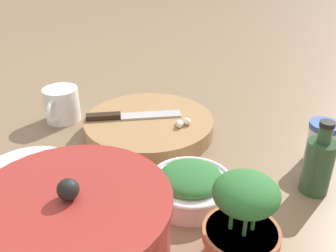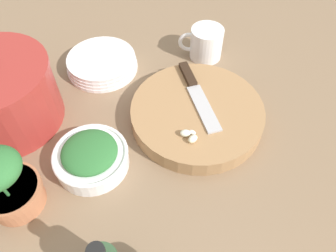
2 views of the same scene
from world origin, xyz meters
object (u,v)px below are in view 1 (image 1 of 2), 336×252
object	(u,v)px
cutting_board	(149,126)
oil_bottle	(318,165)
chef_knife	(128,116)
potted_herb	(242,226)
herb_bowl	(190,185)
coffee_mug	(62,105)
spice_jar	(322,143)
stock_pot	(77,244)
plate_stack	(30,179)
garlic_cloves	(182,123)

from	to	relation	value
cutting_board	oil_bottle	size ratio (longest dim) A/B	2.09
chef_knife	cutting_board	bearing A→B (deg)	75.69
cutting_board	potted_herb	world-z (taller)	potted_herb
herb_bowl	coffee_mug	bearing A→B (deg)	-51.92
spice_jar	oil_bottle	distance (m)	0.11
herb_bowl	stock_pot	distance (m)	0.26
stock_pot	herb_bowl	bearing A→B (deg)	-136.95
coffee_mug	plate_stack	bearing A→B (deg)	85.20
spice_jar	potted_herb	world-z (taller)	potted_herb
spice_jar	plate_stack	world-z (taller)	spice_jar
plate_stack	coffee_mug	bearing A→B (deg)	-94.80
chef_knife	stock_pot	distance (m)	0.45
oil_bottle	garlic_cloves	bearing A→B (deg)	-43.86
chef_knife	garlic_cloves	size ratio (longest dim) A/B	5.36
plate_stack	oil_bottle	bearing A→B (deg)	172.58
plate_stack	stock_pot	size ratio (longest dim) A/B	0.74
spice_jar	stock_pot	size ratio (longest dim) A/B	0.36
spice_jar	stock_pot	world-z (taller)	stock_pot
herb_bowl	stock_pot	size ratio (longest dim) A/B	0.62
plate_stack	stock_pot	distance (m)	0.28
garlic_cloves	spice_jar	bearing A→B (deg)	156.61
coffee_mug	stock_pot	xyz separation A→B (m)	(-0.10, 0.53, 0.03)
stock_pot	garlic_cloves	bearing A→B (deg)	-117.58
spice_jar	coffee_mug	bearing A→B (deg)	-24.71
spice_jar	plate_stack	size ratio (longest dim) A/B	0.49
cutting_board	coffee_mug	bearing A→B (deg)	-24.15
cutting_board	coffee_mug	size ratio (longest dim) A/B	2.60
spice_jar	coffee_mug	size ratio (longest dim) A/B	0.78
spice_jar	coffee_mug	xyz separation A→B (m)	(0.58, -0.27, -0.00)
coffee_mug	oil_bottle	distance (m)	0.64
plate_stack	stock_pot	world-z (taller)	stock_pot
chef_knife	oil_bottle	distance (m)	0.45
chef_knife	potted_herb	world-z (taller)	potted_herb
cutting_board	coffee_mug	world-z (taller)	coffee_mug
coffee_mug	potted_herb	distance (m)	0.61
garlic_cloves	herb_bowl	world-z (taller)	herb_bowl
potted_herb	oil_bottle	bearing A→B (deg)	-141.86
chef_knife	oil_bottle	xyz separation A→B (m)	(-0.35, 0.28, 0.01)
herb_bowl	potted_herb	world-z (taller)	potted_herb
chef_knife	plate_stack	size ratio (longest dim) A/B	1.20
stock_pot	potted_herb	xyz separation A→B (m)	(-0.24, -0.02, -0.01)
potted_herb	herb_bowl	bearing A→B (deg)	-72.26
coffee_mug	plate_stack	distance (m)	0.29
garlic_cloves	herb_bowl	bearing A→B (deg)	85.57
herb_bowl	stock_pot	bearing A→B (deg)	43.05
oil_bottle	potted_herb	world-z (taller)	potted_herb
chef_knife	stock_pot	size ratio (longest dim) A/B	0.89
coffee_mug	potted_herb	xyz separation A→B (m)	(-0.33, 0.51, 0.02)
cutting_board	garlic_cloves	xyz separation A→B (m)	(-0.08, 0.05, 0.03)
plate_stack	potted_herb	bearing A→B (deg)	147.86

